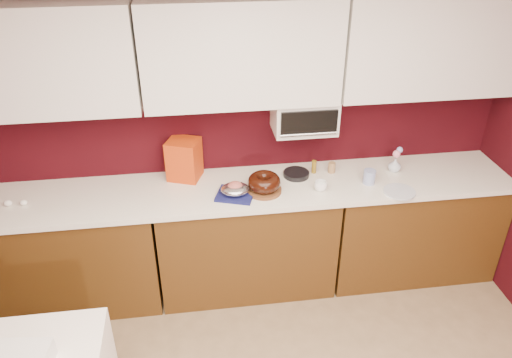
{
  "coord_description": "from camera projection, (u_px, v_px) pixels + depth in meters",
  "views": [
    {
      "loc": [
        -0.36,
        -1.15,
        2.79
      ],
      "look_at": [
        0.06,
        1.84,
        1.02
      ],
      "focal_mm": 35.0,
      "sensor_mm": 36.0,
      "label": 1
    }
  ],
  "objects": [
    {
      "name": "ceiling",
      "position": [
        339.0,
        29.0,
        1.17
      ],
      "size": [
        4.0,
        4.5,
        0.02
      ],
      "primitive_type": "cube",
      "color": "white",
      "rests_on": "wall_back"
    },
    {
      "name": "wall_back",
      "position": [
        240.0,
        126.0,
        3.72
      ],
      "size": [
        4.0,
        0.02,
        2.5
      ],
      "primitive_type": "cube",
      "color": "#34070C",
      "rests_on": "floor"
    },
    {
      "name": "base_cabinet_left",
      "position": [
        69.0,
        254.0,
        3.71
      ],
      "size": [
        1.31,
        0.58,
        0.86
      ],
      "primitive_type": "cube",
      "color": "#4D2E0F",
      "rests_on": "floor"
    },
    {
      "name": "base_cabinet_center",
      "position": [
        246.0,
        239.0,
        3.87
      ],
      "size": [
        1.31,
        0.58,
        0.86
      ],
      "primitive_type": "cube",
      "color": "#4D2E0F",
      "rests_on": "floor"
    },
    {
      "name": "base_cabinet_right",
      "position": [
        410.0,
        225.0,
        4.03
      ],
      "size": [
        1.31,
        0.58,
        0.86
      ],
      "primitive_type": "cube",
      "color": "#4D2E0F",
      "rests_on": "floor"
    },
    {
      "name": "countertop",
      "position": [
        246.0,
        189.0,
        3.64
      ],
      "size": [
        4.0,
        0.62,
        0.04
      ],
      "primitive_type": "cube",
      "color": "white",
      "rests_on": "base_cabinet_center"
    },
    {
      "name": "upper_cabinet_left",
      "position": [
        30.0,
        61.0,
        3.12
      ],
      "size": [
        1.31,
        0.33,
        0.7
      ],
      "primitive_type": "cube",
      "color": "white",
      "rests_on": "wall_back"
    },
    {
      "name": "upper_cabinet_center",
      "position": [
        241.0,
        52.0,
        3.28
      ],
      "size": [
        1.31,
        0.33,
        0.7
      ],
      "primitive_type": "cube",
      "color": "white",
      "rests_on": "wall_back"
    },
    {
      "name": "upper_cabinet_right",
      "position": [
        433.0,
        45.0,
        3.44
      ],
      "size": [
        1.31,
        0.33,
        0.7
      ],
      "primitive_type": "cube",
      "color": "white",
      "rests_on": "wall_back"
    },
    {
      "name": "toaster_oven",
      "position": [
        304.0,
        114.0,
        3.59
      ],
      "size": [
        0.45,
        0.3,
        0.25
      ],
      "primitive_type": "cube",
      "color": "white",
      "rests_on": "upper_cabinet_center"
    },
    {
      "name": "toaster_oven_door",
      "position": [
        309.0,
        123.0,
        3.45
      ],
      "size": [
        0.4,
        0.02,
        0.18
      ],
      "primitive_type": "cube",
      "color": "black",
      "rests_on": "toaster_oven"
    },
    {
      "name": "toaster_oven_handle",
      "position": [
        309.0,
        134.0,
        3.48
      ],
      "size": [
        0.42,
        0.02,
        0.02
      ],
      "primitive_type": "cylinder",
      "rotation": [
        0.0,
        1.57,
        0.0
      ],
      "color": "silver",
      "rests_on": "toaster_oven"
    },
    {
      "name": "cake_base",
      "position": [
        264.0,
        190.0,
        3.57
      ],
      "size": [
        0.29,
        0.29,
        0.02
      ],
      "primitive_type": "cylinder",
      "rotation": [
        0.0,
        0.0,
        -0.16
      ],
      "color": "brown",
      "rests_on": "countertop"
    },
    {
      "name": "bundt_cake",
      "position": [
        264.0,
        182.0,
        3.54
      ],
      "size": [
        0.27,
        0.27,
        0.1
      ],
      "primitive_type": "torus",
      "rotation": [
        0.0,
        0.0,
        0.17
      ],
      "color": "black",
      "rests_on": "cake_base"
    },
    {
      "name": "navy_towel",
      "position": [
        235.0,
        195.0,
        3.53
      ],
      "size": [
        0.31,
        0.29,
        0.02
      ],
      "primitive_type": "cube",
      "rotation": [
        0.0,
        0.0,
        -0.33
      ],
      "color": "#151851",
      "rests_on": "countertop"
    },
    {
      "name": "foil_ham_nest",
      "position": [
        235.0,
        189.0,
        3.5
      ],
      "size": [
        0.21,
        0.17,
        0.07
      ],
      "primitive_type": "ellipsoid",
      "rotation": [
        0.0,
        0.0,
        0.02
      ],
      "color": "silver",
      "rests_on": "navy_towel"
    },
    {
      "name": "roasted_ham",
      "position": [
        235.0,
        186.0,
        3.49
      ],
      "size": [
        0.13,
        0.11,
        0.07
      ],
      "primitive_type": "ellipsoid",
      "rotation": [
        0.0,
        0.0,
        -0.26
      ],
      "color": "#BB5E55",
      "rests_on": "foil_ham_nest"
    },
    {
      "name": "pandoro_box",
      "position": [
        184.0,
        159.0,
        3.68
      ],
      "size": [
        0.28,
        0.27,
        0.31
      ],
      "primitive_type": "cube",
      "rotation": [
        0.0,
        0.0,
        -0.36
      ],
      "color": "#AB1C0B",
      "rests_on": "countertop"
    },
    {
      "name": "dark_pan",
      "position": [
        296.0,
        174.0,
        3.76
      ],
      "size": [
        0.25,
        0.25,
        0.03
      ],
      "primitive_type": "cylinder",
      "rotation": [
        0.0,
        0.0,
        -0.32
      ],
      "color": "black",
      "rests_on": "countertop"
    },
    {
      "name": "coffee_mug",
      "position": [
        321.0,
        185.0,
        3.57
      ],
      "size": [
        0.11,
        0.11,
        0.09
      ],
      "primitive_type": "imported",
      "rotation": [
        0.0,
        0.0,
        0.46
      ],
      "color": "white",
      "rests_on": "countertop"
    },
    {
      "name": "blue_jar",
      "position": [
        369.0,
        177.0,
        3.66
      ],
      "size": [
        0.11,
        0.11,
        0.11
      ],
      "primitive_type": "cylinder",
      "rotation": [
        0.0,
        0.0,
        0.3
      ],
      "color": "#1C3C9A",
      "rests_on": "countertop"
    },
    {
      "name": "flower_vase",
      "position": [
        395.0,
        164.0,
        3.81
      ],
      "size": [
        0.1,
        0.1,
        0.12
      ],
      "primitive_type": "imported",
      "rotation": [
        0.0,
        0.0,
        0.39
      ],
      "color": "silver",
      "rests_on": "countertop"
    },
    {
      "name": "flower_pink",
      "position": [
        397.0,
        154.0,
        3.76
      ],
      "size": [
        0.06,
        0.06,
        0.06
      ],
      "primitive_type": "sphere",
      "color": "pink",
      "rests_on": "flower_vase"
    },
    {
      "name": "flower_blue",
      "position": [
        400.0,
        150.0,
        3.77
      ],
      "size": [
        0.05,
        0.05,
        0.05
      ],
      "primitive_type": "sphere",
      "color": "#9AAEF6",
      "rests_on": "flower_vase"
    },
    {
      "name": "china_plate",
      "position": [
        399.0,
        192.0,
        3.57
      ],
      "size": [
        0.28,
        0.28,
        0.01
      ],
      "primitive_type": "cylinder",
      "rotation": [
        0.0,
        0.0,
        0.28
      ],
      "color": "silver",
      "rests_on": "countertop"
    },
    {
      "name": "amber_bottle",
      "position": [
        314.0,
        167.0,
        3.79
      ],
      "size": [
        0.04,
        0.04,
        0.1
      ],
      "primitive_type": "cylinder",
      "rotation": [
        0.0,
        0.0,
        -0.09
      ],
      "color": "#816317",
      "rests_on": "countertop"
    },
    {
      "name": "paper_cup",
      "position": [
        332.0,
        168.0,
        3.8
      ],
      "size": [
        0.07,
        0.07,
        0.08
      ],
      "primitive_type": "cylinder",
      "rotation": [
        0.0,
        0.0,
        0.36
      ],
      "color": "#966F44",
      "rests_on": "countertop"
    },
    {
      "name": "egg_left",
      "position": [
        8.0,
        203.0,
        3.41
      ],
      "size": [
        0.06,
        0.05,
        0.05
      ],
      "primitive_type": "ellipsoid",
      "rotation": [
        0.0,
        0.0,
        0.12
      ],
      "color": "white",
      "rests_on": "countertop"
    },
    {
      "name": "egg_right",
      "position": [
        24.0,
        203.0,
        3.42
      ],
      "size": [
        0.06,
        0.05,
        0.04
      ],
      "primitive_type": "ellipsoid",
      "rotation": [
        0.0,
        0.0,
        0.33
      ],
      "color": "white",
      "rests_on": "countertop"
    }
  ]
}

